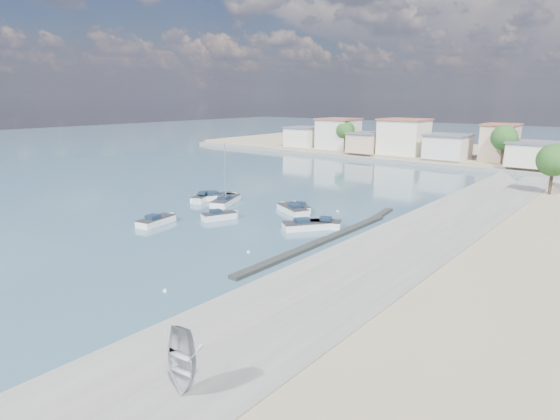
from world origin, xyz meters
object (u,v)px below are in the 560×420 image
(motorboat_e, at_px, (218,197))
(motorboat_g, at_px, (202,198))
(motorboat_c, at_px, (292,209))
(motorboat_h, at_px, (309,226))
(motorboat_a, at_px, (158,221))
(motorboat_d, at_px, (320,224))
(motorboat_f, at_px, (300,207))
(sailboat, at_px, (227,200))
(overturned_dinghy, at_px, (182,389))
(motorboat_b, at_px, (221,216))

(motorboat_e, distance_m, motorboat_g, 2.44)
(motorboat_c, relative_size, motorboat_h, 1.07)
(motorboat_a, distance_m, motorboat_d, 19.47)
(motorboat_f, distance_m, sailboat, 11.17)
(motorboat_h, bearing_deg, motorboat_e, 167.64)
(motorboat_e, height_order, motorboat_f, same)
(motorboat_g, relative_size, overturned_dinghy, 1.47)
(motorboat_a, bearing_deg, motorboat_b, 56.84)
(motorboat_b, relative_size, motorboat_e, 0.83)
(motorboat_g, bearing_deg, sailboat, 18.31)
(motorboat_g, relative_size, sailboat, 0.56)
(motorboat_e, bearing_deg, motorboat_a, -72.23)
(motorboat_a, distance_m, sailboat, 13.26)
(motorboat_e, relative_size, motorboat_f, 1.33)
(motorboat_a, relative_size, motorboat_f, 1.32)
(motorboat_c, relative_size, motorboat_d, 1.24)
(motorboat_b, relative_size, sailboat, 0.53)
(motorboat_e, height_order, overturned_dinghy, overturned_dinghy)
(motorboat_e, bearing_deg, overturned_dinghy, -45.13)
(motorboat_f, xyz_separation_m, overturned_dinghy, (21.44, -37.44, 1.74))
(overturned_dinghy, bearing_deg, motorboat_g, 131.55)
(motorboat_b, distance_m, motorboat_g, 11.13)
(motorboat_g, bearing_deg, motorboat_e, 66.26)
(motorboat_h, height_order, sailboat, sailboat)
(motorboat_f, xyz_separation_m, sailboat, (-10.71, -3.16, 0.03))
(motorboat_a, relative_size, sailboat, 0.63)
(motorboat_e, height_order, sailboat, sailboat)
(motorboat_c, xyz_separation_m, sailboat, (-10.51, -1.67, 0.03))
(motorboat_d, distance_m, motorboat_h, 1.54)
(sailboat, bearing_deg, motorboat_f, 16.44)
(motorboat_h, bearing_deg, sailboat, 168.63)
(motorboat_b, xyz_separation_m, motorboat_h, (11.13, 3.33, 0.00))
(motorboat_f, bearing_deg, motorboat_b, -116.36)
(motorboat_h, relative_size, sailboat, 0.62)
(sailboat, bearing_deg, motorboat_d, -6.48)
(motorboat_e, bearing_deg, motorboat_f, 9.23)
(motorboat_f, relative_size, sailboat, 0.48)
(motorboat_e, distance_m, motorboat_h, 20.33)
(motorboat_c, height_order, motorboat_h, same)
(motorboat_d, relative_size, motorboat_e, 0.85)
(motorboat_c, xyz_separation_m, overturned_dinghy, (21.64, -35.95, 1.74))
(sailboat, bearing_deg, overturned_dinghy, -46.84)
(motorboat_f, height_order, overturned_dinghy, overturned_dinghy)
(motorboat_b, distance_m, motorboat_f, 11.04)
(motorboat_f, bearing_deg, motorboat_h, -46.50)
(motorboat_h, bearing_deg, motorboat_g, 174.21)
(overturned_dinghy, bearing_deg, motorboat_d, 108.34)
(motorboat_a, relative_size, motorboat_c, 0.94)
(sailboat, bearing_deg, motorboat_c, 9.01)
(motorboat_c, height_order, overturned_dinghy, overturned_dinghy)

